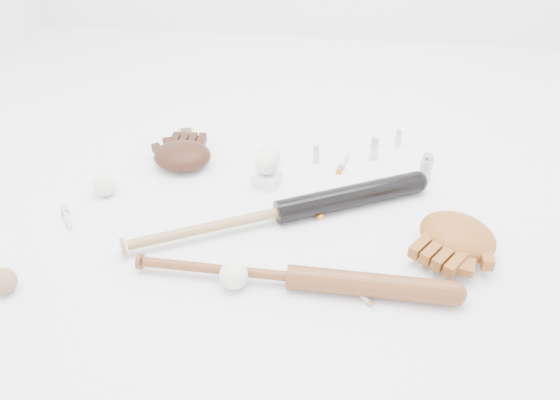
# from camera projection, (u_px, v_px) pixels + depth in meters

# --- Properties ---
(bat_dark) EXTENTS (0.91, 0.51, 0.07)m
(bat_dark) POSITION_uv_depth(u_px,v_px,m) (280.00, 212.00, 1.63)
(bat_dark) COLOR black
(bat_dark) RESTS_ON ground
(bat_wood) EXTENTS (0.88, 0.08, 0.06)m
(bat_wood) POSITION_uv_depth(u_px,v_px,m) (291.00, 277.00, 1.42)
(bat_wood) COLOR brown
(bat_wood) RESTS_ON ground
(glove_dark) EXTENTS (0.25, 0.25, 0.08)m
(glove_dark) POSITION_uv_depth(u_px,v_px,m) (182.00, 155.00, 1.87)
(glove_dark) COLOR #34190E
(glove_dark) RESTS_ON ground
(glove_tan) EXTENTS (0.36, 0.36, 0.09)m
(glove_tan) POSITION_uv_depth(u_px,v_px,m) (458.00, 235.00, 1.53)
(glove_tan) COLOR brown
(glove_tan) RESTS_ON ground
(trading_card) EXTENTS (0.08, 0.10, 0.00)m
(trading_card) POSITION_uv_depth(u_px,v_px,m) (185.00, 133.00, 2.07)
(trading_card) COLOR gold
(trading_card) RESTS_ON ground
(pedestal) EXTENTS (0.10, 0.10, 0.04)m
(pedestal) POSITION_uv_depth(u_px,v_px,m) (267.00, 179.00, 1.79)
(pedestal) COLOR white
(pedestal) RESTS_ON ground
(baseball_on_pedestal) EXTENTS (0.08, 0.08, 0.08)m
(baseball_on_pedestal) POSITION_uv_depth(u_px,v_px,m) (267.00, 163.00, 1.76)
(baseball_on_pedestal) COLOR white
(baseball_on_pedestal) RESTS_ON pedestal
(baseball_left) EXTENTS (0.07, 0.07, 0.07)m
(baseball_left) POSITION_uv_depth(u_px,v_px,m) (105.00, 185.00, 1.74)
(baseball_left) COLOR white
(baseball_left) RESTS_ON ground
(baseball_upper) EXTENTS (0.07, 0.07, 0.07)m
(baseball_upper) POSITION_uv_depth(u_px,v_px,m) (269.00, 157.00, 1.87)
(baseball_upper) COLOR white
(baseball_upper) RESTS_ON ground
(baseball_mid) EXTENTS (0.08, 0.08, 0.08)m
(baseball_mid) POSITION_uv_depth(u_px,v_px,m) (234.00, 275.00, 1.41)
(baseball_mid) COLOR white
(baseball_mid) RESTS_ON ground
(baseball_aged) EXTENTS (0.07, 0.07, 0.07)m
(baseball_aged) POSITION_uv_depth(u_px,v_px,m) (3.00, 281.00, 1.40)
(baseball_aged) COLOR olive
(baseball_aged) RESTS_ON ground
(syringe_0) EXTENTS (0.11, 0.14, 0.02)m
(syringe_0) POSITION_uv_depth(u_px,v_px,m) (67.00, 219.00, 1.65)
(syringe_0) COLOR #ADBCC6
(syringe_0) RESTS_ON ground
(syringe_1) EXTENTS (0.12, 0.14, 0.02)m
(syringe_1) POSITION_uv_depth(u_px,v_px,m) (309.00, 206.00, 1.70)
(syringe_1) COLOR #ADBCC6
(syringe_1) RESTS_ON ground
(syringe_2) EXTENTS (0.06, 0.15, 0.02)m
(syringe_2) POSITION_uv_depth(u_px,v_px,m) (343.00, 163.00, 1.89)
(syringe_2) COLOR #ADBCC6
(syringe_2) RESTS_ON ground
(syringe_3) EXTENTS (0.10, 0.12, 0.02)m
(syringe_3) POSITION_uv_depth(u_px,v_px,m) (361.00, 295.00, 1.40)
(syringe_3) COLOR #ADBCC6
(syringe_3) RESTS_ON ground
(vial_0) EXTENTS (0.02, 0.02, 0.06)m
(vial_0) POSITION_uv_depth(u_px,v_px,m) (316.00, 154.00, 1.89)
(vial_0) COLOR silver
(vial_0) RESTS_ON ground
(vial_1) EXTENTS (0.03, 0.03, 0.06)m
(vial_1) POSITION_uv_depth(u_px,v_px,m) (398.00, 138.00, 1.98)
(vial_1) COLOR silver
(vial_1) RESTS_ON ground
(vial_2) EXTENTS (0.03, 0.03, 0.08)m
(vial_2) POSITION_uv_depth(u_px,v_px,m) (374.00, 149.00, 1.91)
(vial_2) COLOR silver
(vial_2) RESTS_ON ground
(vial_3) EXTENTS (0.04, 0.04, 0.10)m
(vial_3) POSITION_uv_depth(u_px,v_px,m) (426.00, 167.00, 1.80)
(vial_3) COLOR silver
(vial_3) RESTS_ON ground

